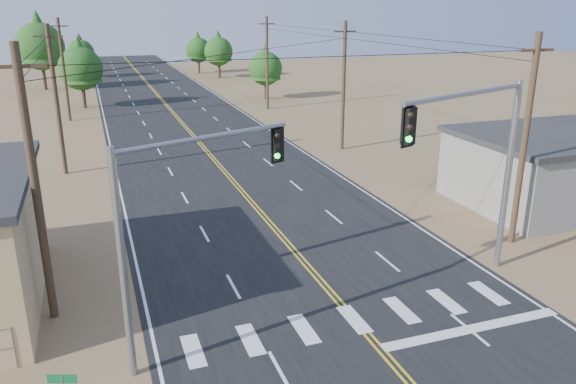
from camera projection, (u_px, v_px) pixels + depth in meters
name	position (u px, v px, depth m)	size (l,w,h in m)	color
road	(221.00, 167.00, 40.48)	(15.00, 200.00, 0.02)	black
utility_pole_left_near	(35.00, 186.00, 19.44)	(1.80, 0.30, 10.00)	#4C3826
utility_pole_left_mid	(56.00, 100.00, 37.33)	(1.80, 0.30, 10.00)	#4C3826
utility_pole_left_far	(64.00, 69.00, 55.22)	(1.80, 0.30, 10.00)	#4C3826
utility_pole_right_near	(525.00, 140.00, 26.08)	(1.80, 0.30, 10.00)	#4C3826
utility_pole_right_mid	(344.00, 86.00, 43.97)	(1.80, 0.30, 10.00)	#4C3826
utility_pole_right_far	(267.00, 62.00, 61.86)	(1.80, 0.30, 10.00)	#4C3826
signal_mast_left	(175.00, 213.00, 17.26)	(5.96, 2.39, 7.40)	gray
signal_mast_right	(483.00, 152.00, 22.00)	(7.04, 2.92, 8.26)	gray
tree_left_near	(80.00, 64.00, 62.37)	(4.80, 4.80, 8.01)	#3F2D1E
tree_left_mid	(39.00, 41.00, 75.70)	(6.36, 6.36, 10.60)	#3F2D1E
tree_left_far	(80.00, 50.00, 88.99)	(4.25, 4.25, 7.08)	#3F2D1E
tree_right_near	(265.00, 65.00, 68.53)	(4.10, 4.10, 6.83)	#3F2D1E
tree_right_mid	(218.00, 49.00, 89.08)	(4.51, 4.51, 7.52)	#3F2D1E
tree_right_far	(198.00, 47.00, 95.49)	(4.24, 4.24, 7.06)	#3F2D1E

